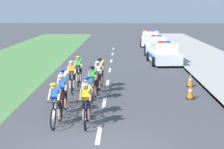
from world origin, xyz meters
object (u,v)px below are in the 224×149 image
object	(u,v)px
police_car_third	(150,39)
cyclist_seventh	(72,76)
police_car_second	(156,46)
police_car_nearest	(164,54)
cyclist_third	(63,93)
cyclist_lead	(56,103)
cyclist_second	(86,103)
traffic_cone_far	(191,80)
traffic_cone_mid	(191,92)
cyclist_sixth	(93,82)
cyclist_tenth	(100,72)
cyclist_fourth	(88,94)
cyclist_eighth	(98,76)
cyclist_fifth	(63,86)
cyclist_ninth	(79,70)

from	to	relation	value
police_car_third	cyclist_seventh	bearing A→B (deg)	-104.20
police_car_second	police_car_nearest	bearing A→B (deg)	-89.98
police_car_nearest	cyclist_third	bearing A→B (deg)	-112.55
cyclist_lead	cyclist_second	distance (m)	1.02
cyclist_seventh	traffic_cone_far	world-z (taller)	cyclist_seventh
traffic_cone_mid	traffic_cone_far	xyz separation A→B (m)	(0.46, 2.50, 0.00)
cyclist_sixth	police_car_second	xyz separation A→B (m)	(4.20, 16.02, -0.11)
cyclist_lead	cyclist_tenth	size ratio (longest dim) A/B	1.00
cyclist_lead	traffic_cone_mid	world-z (taller)	cyclist_lead
cyclist_fourth	police_car_nearest	size ratio (longest dim) A/B	0.38
cyclist_third	cyclist_sixth	bearing A→B (deg)	64.45
cyclist_eighth	cyclist_second	bearing A→B (deg)	-91.26
cyclist_third	traffic_cone_far	bearing A→B (deg)	40.60
cyclist_seventh	traffic_cone_mid	bearing A→B (deg)	-11.90
cyclist_fourth	police_car_second	xyz separation A→B (m)	(4.24, 18.29, -0.11)
traffic_cone_far	cyclist_fifth	bearing A→B (deg)	-148.37
cyclist_lead	cyclist_third	xyz separation A→B (m)	(0.02, 1.41, 0.00)
cyclist_third	police_car_third	xyz separation A→B (m)	(5.18, 24.36, -0.11)
cyclist_third	cyclist_ninth	bearing A→B (deg)	89.78
police_car_second	cyclist_second	bearing A→B (deg)	-102.09
cyclist_seventh	police_car_second	xyz separation A→B (m)	(5.29, 14.61, -0.11)
cyclist_eighth	police_car_nearest	world-z (taller)	police_car_nearest
cyclist_seventh	cyclist_fourth	bearing A→B (deg)	-74.09
cyclist_fourth	cyclist_eighth	xyz separation A→B (m)	(0.16, 3.62, 0.00)
cyclist_fourth	cyclist_eighth	bearing A→B (deg)	87.44
police_car_third	cyclist_fifth	bearing A→B (deg)	-103.06
cyclist_sixth	police_car_nearest	bearing A→B (deg)	68.06
police_car_nearest	traffic_cone_far	size ratio (longest dim) A/B	7.05
cyclist_eighth	cyclist_fourth	bearing A→B (deg)	-92.56
cyclist_second	cyclist_fourth	xyz separation A→B (m)	(-0.06, 1.22, 0.00)
cyclist_eighth	cyclist_lead	bearing A→B (deg)	-103.15
cyclist_second	police_car_nearest	bearing A→B (deg)	73.27
cyclist_fourth	traffic_cone_mid	size ratio (longest dim) A/B	2.69
police_car_nearest	cyclist_fourth	bearing A→B (deg)	-108.45
traffic_cone_mid	police_car_second	bearing A→B (deg)	90.07
cyclist_fourth	police_car_nearest	world-z (taller)	police_car_nearest
cyclist_fourth	cyclist_ninth	size ratio (longest dim) A/B	1.00
cyclist_third	police_car_third	bearing A→B (deg)	77.99
police_car_nearest	police_car_third	distance (m)	11.87
cyclist_eighth	cyclist_tenth	world-z (taller)	same
cyclist_fifth	cyclist_second	bearing A→B (deg)	-66.32
cyclist_fourth	police_car_second	distance (m)	18.78
traffic_cone_mid	cyclist_tenth	bearing A→B (deg)	152.24
cyclist_fourth	cyclist_fifth	size ratio (longest dim) A/B	1.00
cyclist_lead	cyclist_ninth	bearing A→B (deg)	89.66
cyclist_lead	police_car_nearest	world-z (taller)	police_car_nearest
cyclist_sixth	police_car_second	bearing A→B (deg)	75.32
cyclist_fourth	traffic_cone_mid	distance (m)	4.99
police_car_third	cyclist_tenth	bearing A→B (deg)	-101.46
cyclist_third	cyclist_eighth	world-z (taller)	same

